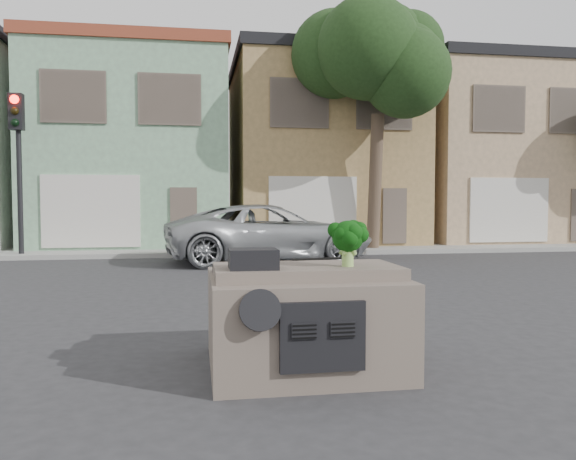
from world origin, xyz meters
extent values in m
plane|color=#303033|center=(0.00, 0.00, 0.00)|extent=(120.00, 120.00, 0.00)
cube|color=gray|center=(0.00, 10.50, 0.07)|extent=(40.00, 3.00, 0.15)
cube|color=#80AC88|center=(-3.50, 14.50, 3.77)|extent=(7.20, 8.20, 7.55)
cube|color=#9F804E|center=(4.00, 14.50, 3.77)|extent=(7.20, 8.20, 7.55)
cube|color=tan|center=(11.50, 14.50, 3.77)|extent=(7.20, 8.20, 7.55)
imported|color=#AEB2B5|center=(1.01, 7.46, 0.00)|extent=(6.41, 3.63, 1.69)
cube|color=black|center=(-6.50, 9.50, 2.55)|extent=(0.40, 0.40, 5.10)
cube|color=#1D3715|center=(5.00, 9.80, 4.25)|extent=(4.40, 4.00, 8.50)
cube|color=#675A4F|center=(0.00, -3.00, 0.56)|extent=(2.00, 1.80, 1.12)
cube|color=black|center=(-0.58, -3.35, 1.22)|extent=(0.48, 0.38, 0.20)
cube|color=black|center=(0.28, -2.62, 1.13)|extent=(0.69, 0.15, 0.02)
cube|color=black|center=(0.40, -3.31, 1.36)|extent=(0.47, 0.47, 0.49)
camera|label=1|loc=(-1.14, -8.89, 1.80)|focal=35.00mm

